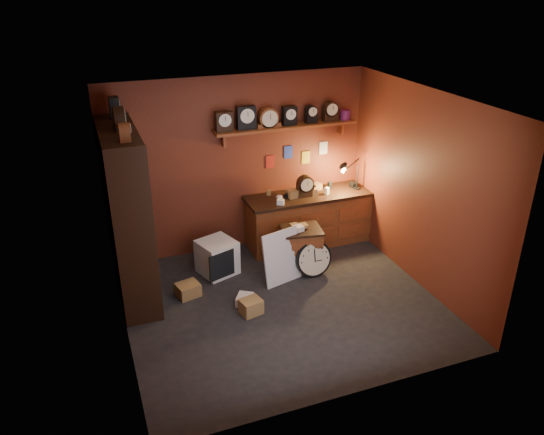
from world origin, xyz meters
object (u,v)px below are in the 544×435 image
(workbench, at_px, (310,216))
(low_cabinet, at_px, (301,247))
(big_round_clock, at_px, (314,259))
(shelving_unit, at_px, (125,209))

(workbench, xyz_separation_m, low_cabinet, (-0.45, -0.70, -0.12))
(workbench, bearing_deg, low_cabinet, -122.44)
(workbench, bearing_deg, big_round_clock, -110.65)
(big_round_clock, bearing_deg, low_cabinet, 109.54)
(workbench, height_order, low_cabinet, workbench)
(shelving_unit, height_order, workbench, shelving_unit)
(shelving_unit, relative_size, workbench, 1.26)
(workbench, bearing_deg, shelving_unit, -170.13)
(workbench, relative_size, low_cabinet, 2.78)
(big_round_clock, bearing_deg, workbench, 69.35)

